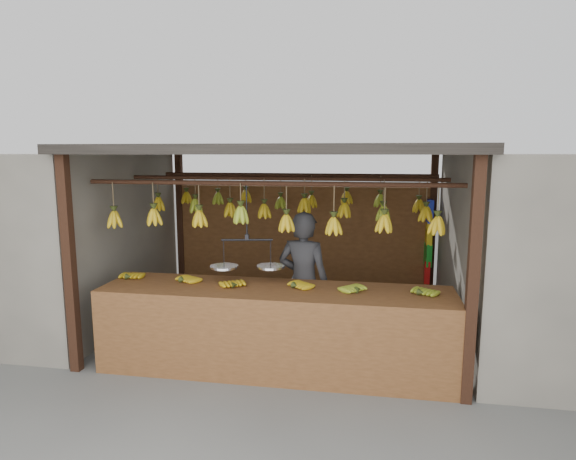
# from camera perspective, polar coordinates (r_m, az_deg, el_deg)

# --- Properties ---
(ground) EXTENTS (80.00, 80.00, 0.00)m
(ground) POSITION_cam_1_polar(r_m,az_deg,el_deg) (6.45, -0.46, -11.90)
(ground) COLOR #5B5B57
(stall) EXTENTS (4.30, 3.30, 2.40)m
(stall) POSITION_cam_1_polar(r_m,az_deg,el_deg) (6.35, 0.04, 6.03)
(stall) COLOR black
(stall) RESTS_ON ground
(neighbor_left) EXTENTS (3.00, 3.00, 2.30)m
(neighbor_left) POSITION_cam_1_polar(r_m,az_deg,el_deg) (7.63, -28.14, -0.74)
(neighbor_left) COLOR slate
(neighbor_left) RESTS_ON ground
(counter) EXTENTS (3.73, 0.85, 0.96)m
(counter) POSITION_cam_1_polar(r_m,az_deg,el_deg) (5.05, -1.82, -9.39)
(counter) COLOR brown
(counter) RESTS_ON ground
(hanging_bananas) EXTENTS (3.63, 2.25, 0.39)m
(hanging_bananas) POSITION_cam_1_polar(r_m,az_deg,el_deg) (6.06, -0.47, 2.51)
(hanging_bananas) COLOR gold
(hanging_bananas) RESTS_ON ground
(balance_scale) EXTENTS (0.79, 0.39, 0.92)m
(balance_scale) POSITION_cam_1_polar(r_m,az_deg,el_deg) (5.23, -4.84, -3.90)
(balance_scale) COLOR black
(balance_scale) RESTS_ON ground
(vendor) EXTENTS (0.68, 0.52, 1.66)m
(vendor) POSITION_cam_1_polar(r_m,az_deg,el_deg) (5.58, 1.84, -6.30)
(vendor) COLOR #262628
(vendor) RESTS_ON ground
(bag_bundles) EXTENTS (0.08, 0.26, 1.25)m
(bag_bundles) POSITION_cam_1_polar(r_m,az_deg,el_deg) (7.45, 16.30, -1.44)
(bag_bundles) COLOR #1426BF
(bag_bundles) RESTS_ON ground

